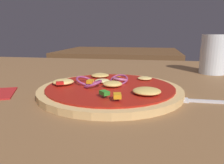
{
  "coord_description": "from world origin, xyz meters",
  "views": [
    {
      "loc": [
        0.05,
        -0.46,
        0.17
      ],
      "look_at": [
        -0.03,
        -0.01,
        0.06
      ],
      "focal_mm": 35.27,
      "sensor_mm": 36.0,
      "label": 1
    }
  ],
  "objects": [
    {
      "name": "background_table",
      "position": [
        -0.17,
        1.06,
        0.02
      ],
      "size": [
        0.8,
        0.6,
        0.04
      ],
      "color": "brown",
      "rests_on": "ground"
    },
    {
      "name": "beer_glass",
      "position": [
        0.24,
        0.25,
        0.1
      ],
      "size": [
        0.08,
        0.08,
        0.12
      ],
      "color": "silver",
      "rests_on": "dining_table"
    },
    {
      "name": "pizza",
      "position": [
        -0.03,
        -0.03,
        0.05
      ],
      "size": [
        0.3,
        0.3,
        0.03
      ],
      "color": "tan",
      "rests_on": "dining_table"
    },
    {
      "name": "fork",
      "position": [
        0.15,
        -0.06,
        0.04
      ],
      "size": [
        0.18,
        0.02,
        0.01
      ],
      "color": "silver",
      "rests_on": "dining_table"
    },
    {
      "name": "dining_table",
      "position": [
        0.0,
        0.0,
        0.02
      ],
      "size": [
        1.48,
        1.1,
        0.04
      ],
      "color": "brown",
      "rests_on": "ground"
    }
  ]
}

